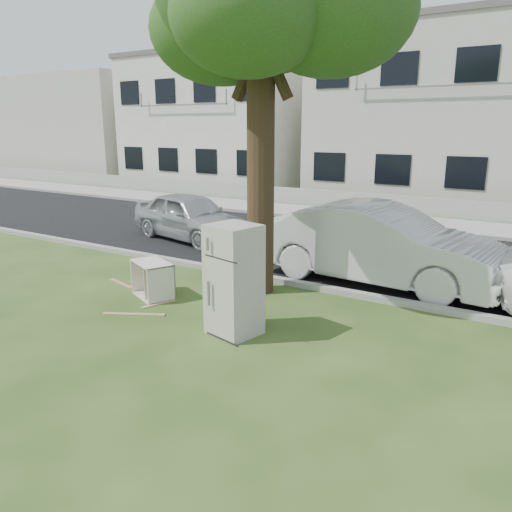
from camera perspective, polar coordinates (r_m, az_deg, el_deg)
The scene contains 16 objects.
ground at distance 8.67m, azimuth -3.53°, elevation -7.61°, with size 120.00×120.00×0.00m, color #2A4518.
road at distance 13.75m, azimuth 11.14°, elevation 0.57°, with size 120.00×7.00×0.01m, color black.
kerb_near at distance 10.63m, azimuth 4.17°, elevation -3.37°, with size 120.00×0.18×0.12m, color gray.
kerb_far at distance 17.05m, azimuth 15.47°, elevation 2.99°, with size 120.00×0.18×0.12m, color gray.
sidewalk at distance 18.42m, azimuth 16.80°, elevation 3.75°, with size 120.00×2.80×0.01m, color gray.
low_wall at distance 19.89m, azimuth 18.13°, elevation 5.42°, with size 120.00×0.15×0.70m, color gray.
townhouse_left at distance 29.24m, azimuth -2.86°, elevation 15.06°, with size 10.20×8.16×7.04m.
townhouse_center at distance 24.47m, azimuth 21.73°, elevation 14.66°, with size 11.22×8.16×7.44m.
filler_left at distance 39.28m, azimuth -19.92°, elevation 13.64°, with size 16.00×9.00×6.40m, color beige.
fridge at distance 7.95m, azimuth -2.55°, elevation -2.78°, with size 0.74×0.69×1.80m, color white.
cabinet at distance 10.04m, azimuth -11.72°, elevation -2.61°, with size 0.91×0.56×0.71m, color white.
plank_a at distance 9.25m, azimuth -13.76°, elevation -6.48°, with size 1.13×0.09×0.02m, color tan.
plank_b at distance 11.08m, azimuth -15.14°, elevation -3.05°, with size 0.87×0.09×0.02m, color #AE7C5B.
plank_c at distance 9.68m, azimuth -11.03°, elevation -5.38°, with size 0.71×0.08×0.02m, color tan.
car_center at distance 10.88m, azimuth 13.88°, elevation 1.29°, with size 1.79×5.14×1.69m, color silver.
car_left at distance 14.90m, azimuth -7.52°, elevation 4.52°, with size 1.65×4.09×1.39m, color #9A9DA0.
Camera 1 is at (4.70, -6.51, 3.27)m, focal length 35.00 mm.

